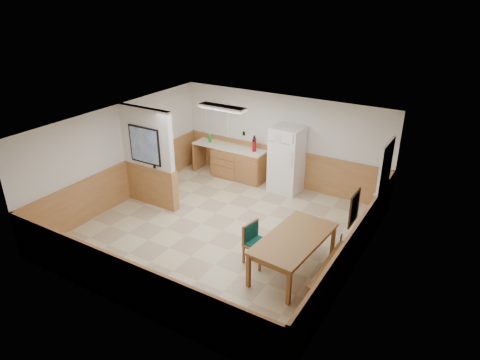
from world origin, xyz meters
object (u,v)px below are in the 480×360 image
Objects in this scene: fire_extinguisher at (254,144)px; dining_chair at (255,240)px; dining_table at (294,241)px; refrigerator at (287,160)px; dining_bench at (334,269)px; soap_bottle at (210,138)px.

dining_chair is at bearing -52.83° from fire_extinguisher.
fire_extinguisher is (-1.89, 3.34, 0.60)m from dining_chair.
dining_chair is at bearing -167.76° from dining_table.
dining_table is 4.45× the size of fire_extinguisher.
refrigerator is 1.05× the size of dining_bench.
fire_extinguisher is at bearing 177.81° from refrigerator.
refrigerator reaches higher than fire_extinguisher.
dining_table is 5.25m from soap_bottle.
dining_chair is (0.87, -3.26, -0.40)m from refrigerator.
dining_table reaches higher than dining_bench.
dining_table is (1.66, -3.16, -0.23)m from refrigerator.
dining_bench is at bearing -32.92° from soap_bottle.
dining_chair is 1.89× the size of fire_extinguisher.
refrigerator is at bearing -1.15° from soap_bottle.
dining_chair reaches higher than dining_table.
dining_chair is (-0.79, -0.11, -0.17)m from dining_table.
refrigerator is 0.89× the size of dining_table.
dining_chair is 3.89m from fire_extinguisher.
fire_extinguisher reaches higher than soap_bottle.
soap_bottle reaches higher than dining_bench.
dining_bench is at bearing -49.54° from refrigerator.
dining_chair is 3.55× the size of soap_bottle.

